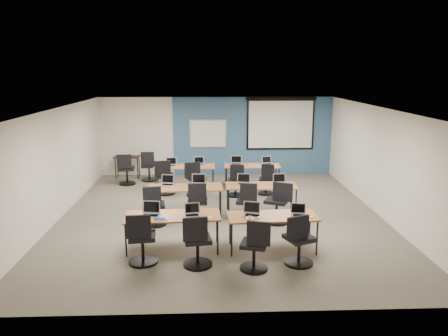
{
  "coord_description": "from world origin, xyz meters",
  "views": [
    {
      "loc": [
        -0.33,
        -10.49,
        3.62
      ],
      "look_at": [
        0.09,
        0.4,
        1.15
      ],
      "focal_mm": 35.0,
      "sensor_mm": 36.0,
      "label": 1
    }
  ],
  "objects_px": {
    "laptop_7": "(280,181)",
    "spare_chair_b": "(126,172)",
    "laptop_3": "(299,212)",
    "laptop_9": "(199,163)",
    "task_chair_3": "(299,244)",
    "task_chair_8": "(165,180)",
    "training_table_back_right": "(252,167)",
    "task_chair_11": "(266,182)",
    "whiteboard": "(208,134)",
    "task_chair_1": "(197,245)",
    "task_chair_5": "(198,206)",
    "spare_chair_a": "(149,169)",
    "laptop_5": "(199,182)",
    "task_chair_7": "(278,206)",
    "laptop_11": "(267,162)",
    "task_chair_0": "(142,243)",
    "task_chair_2": "(255,250)",
    "projector_screen": "(281,121)",
    "task_chair_9": "(195,182)",
    "task_chair_4": "(154,209)",
    "task_chair_6": "(247,205)",
    "training_table_mid_right": "(261,187)",
    "training_table_front_left": "(173,217)",
    "laptop_4": "(167,182)",
    "laptop_2": "(252,212)",
    "laptop_10": "(236,162)",
    "task_chair_10": "(236,183)",
    "laptop_8": "(171,164)",
    "training_table_front_right": "(273,218)",
    "training_table_mid_left": "(185,188)",
    "training_table_back_left": "(185,167)",
    "laptop_1": "(192,212)",
    "laptop_6": "(244,182)"
  },
  "relations": [
    {
      "from": "training_table_mid_right",
      "to": "task_chair_7",
      "type": "xyz_separation_m",
      "value": [
        0.3,
        -0.83,
        -0.25
      ]
    },
    {
      "from": "task_chair_5",
      "to": "whiteboard",
      "type": "bearing_deg",
      "value": 87.55
    },
    {
      "from": "task_chair_5",
      "to": "spare_chair_a",
      "type": "height_order",
      "value": "task_chair_5"
    },
    {
      "from": "task_chair_9",
      "to": "task_chair_3",
      "type": "bearing_deg",
      "value": -87.25
    },
    {
      "from": "training_table_back_right",
      "to": "task_chair_11",
      "type": "xyz_separation_m",
      "value": [
        0.36,
        -0.74,
        -0.29
      ]
    },
    {
      "from": "training_table_back_right",
      "to": "laptop_11",
      "type": "xyz_separation_m",
      "value": [
        0.48,
        0.14,
        0.11
      ]
    },
    {
      "from": "task_chair_6",
      "to": "laptop_7",
      "type": "bearing_deg",
      "value": 49.95
    },
    {
      "from": "task_chair_3",
      "to": "task_chair_8",
      "type": "relative_size",
      "value": 0.98
    },
    {
      "from": "training_table_back_left",
      "to": "laptop_6",
      "type": "height_order",
      "value": "laptop_6"
    },
    {
      "from": "laptop_8",
      "to": "task_chair_8",
      "type": "bearing_deg",
      "value": -117.7
    },
    {
      "from": "task_chair_0",
      "to": "task_chair_2",
      "type": "height_order",
      "value": "task_chair_0"
    },
    {
      "from": "task_chair_3",
      "to": "training_table_mid_left",
      "type": "bearing_deg",
      "value": 104.12
    },
    {
      "from": "laptop_3",
      "to": "laptop_9",
      "type": "xyz_separation_m",
      "value": [
        -2.11,
        4.92,
        0.0
      ]
    },
    {
      "from": "task_chair_4",
      "to": "laptop_11",
      "type": "xyz_separation_m",
      "value": [
        3.11,
        3.4,
        0.38
      ]
    },
    {
      "from": "task_chair_10",
      "to": "training_table_mid_right",
      "type": "bearing_deg",
      "value": -61.14
    },
    {
      "from": "laptop_8",
      "to": "laptop_1",
      "type": "bearing_deg",
      "value": -93.5
    },
    {
      "from": "task_chair_0",
      "to": "task_chair_7",
      "type": "bearing_deg",
      "value": 30.16
    },
    {
      "from": "laptop_6",
      "to": "training_table_back_left",
      "type": "bearing_deg",
      "value": 137.95
    },
    {
      "from": "laptop_4",
      "to": "task_chair_6",
      "type": "relative_size",
      "value": 0.33
    },
    {
      "from": "laptop_9",
      "to": "task_chair_10",
      "type": "distance_m",
      "value": 1.57
    },
    {
      "from": "projector_screen",
      "to": "task_chair_11",
      "type": "bearing_deg",
      "value": -107.41
    },
    {
      "from": "task_chair_11",
      "to": "spare_chair_a",
      "type": "bearing_deg",
      "value": 160.04
    },
    {
      "from": "laptop_3",
      "to": "task_chair_7",
      "type": "distance_m",
      "value": 1.59
    },
    {
      "from": "task_chair_5",
      "to": "training_table_back_left",
      "type": "bearing_deg",
      "value": 99.32
    },
    {
      "from": "whiteboard",
      "to": "training_table_front_right",
      "type": "distance_m",
      "value": 6.74
    },
    {
      "from": "laptop_2",
      "to": "laptop_6",
      "type": "distance_m",
      "value": 2.46
    },
    {
      "from": "task_chair_3",
      "to": "task_chair_10",
      "type": "distance_m",
      "value": 4.69
    },
    {
      "from": "whiteboard",
      "to": "laptop_5",
      "type": "xyz_separation_m",
      "value": [
        -0.25,
        -4.1,
        -0.65
      ]
    },
    {
      "from": "training_table_back_left",
      "to": "laptop_9",
      "type": "xyz_separation_m",
      "value": [
        0.43,
        0.2,
        0.1
      ]
    },
    {
      "from": "projector_screen",
      "to": "task_chair_9",
      "type": "height_order",
      "value": "projector_screen"
    },
    {
      "from": "task_chair_9",
      "to": "spare_chair_a",
      "type": "distance_m",
      "value": 2.42
    },
    {
      "from": "training_table_back_left",
      "to": "task_chair_10",
      "type": "height_order",
      "value": "task_chair_10"
    },
    {
      "from": "training_table_back_right",
      "to": "task_chair_5",
      "type": "distance_m",
      "value": 3.46
    },
    {
      "from": "laptop_3",
      "to": "task_chair_8",
      "type": "distance_m",
      "value": 5.21
    },
    {
      "from": "laptop_2",
      "to": "laptop_9",
      "type": "height_order",
      "value": "laptop_2"
    },
    {
      "from": "training_table_back_left",
      "to": "training_table_mid_left",
      "type": "bearing_deg",
      "value": -86.56
    },
    {
      "from": "training_table_front_left",
      "to": "training_table_back_right",
      "type": "relative_size",
      "value": 1.12
    },
    {
      "from": "laptop_11",
      "to": "task_chair_11",
      "type": "bearing_deg",
      "value": -114.17
    },
    {
      "from": "laptop_7",
      "to": "spare_chair_b",
      "type": "relative_size",
      "value": 0.32
    },
    {
      "from": "task_chair_7",
      "to": "task_chair_8",
      "type": "xyz_separation_m",
      "value": [
        -2.94,
        2.62,
        -0.0
      ]
    },
    {
      "from": "laptop_2",
      "to": "task_chair_11",
      "type": "xyz_separation_m",
      "value": [
        0.83,
        3.96,
        -0.41
      ]
    },
    {
      "from": "training_table_back_right",
      "to": "task_chair_8",
      "type": "height_order",
      "value": "task_chair_8"
    },
    {
      "from": "laptop_2",
      "to": "laptop_10",
      "type": "distance_m",
      "value": 4.87
    },
    {
      "from": "projector_screen",
      "to": "laptop_7",
      "type": "height_order",
      "value": "projector_screen"
    },
    {
      "from": "task_chair_3",
      "to": "task_chair_8",
      "type": "height_order",
      "value": "task_chair_8"
    },
    {
      "from": "task_chair_4",
      "to": "task_chair_6",
      "type": "height_order",
      "value": "task_chair_4"
    },
    {
      "from": "laptop_8",
      "to": "training_table_front_left",
      "type": "bearing_deg",
      "value": -98.25
    },
    {
      "from": "whiteboard",
      "to": "task_chair_1",
      "type": "relative_size",
      "value": 1.24
    },
    {
      "from": "training_table_mid_left",
      "to": "laptop_8",
      "type": "xyz_separation_m",
      "value": [
        -0.54,
        2.49,
        0.1
      ]
    },
    {
      "from": "training_table_back_left",
      "to": "laptop_7",
      "type": "height_order",
      "value": "laptop_7"
    }
  ]
}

